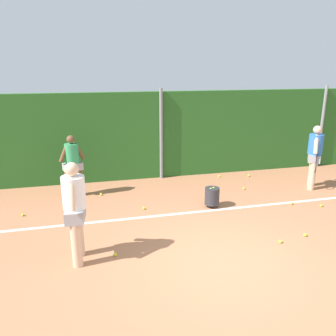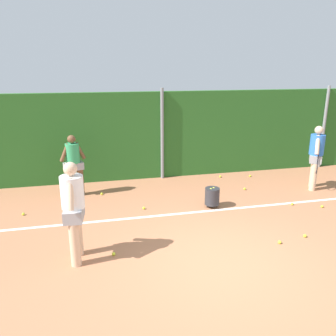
% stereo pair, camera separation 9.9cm
% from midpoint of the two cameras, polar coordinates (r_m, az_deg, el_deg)
% --- Properties ---
extents(ground_plane, '(29.89, 29.89, 0.00)m').
position_cam_midpoint_polar(ground_plane, '(7.59, 4.93, -9.65)').
color(ground_plane, '#B2704C').
extents(hedge_fence_backdrop, '(19.43, 0.25, 2.66)m').
position_cam_midpoint_polar(hedge_fence_backdrop, '(10.53, -0.91, 5.52)').
color(hedge_fence_backdrop, '#286023').
rests_on(hedge_fence_backdrop, ground_plane).
extents(fence_post_center, '(0.10, 0.10, 2.77)m').
position_cam_midpoint_polar(fence_post_center, '(10.35, -0.71, 5.65)').
color(fence_post_center, gray).
rests_on(fence_post_center, ground_plane).
extents(fence_post_right, '(0.10, 0.10, 2.77)m').
position_cam_midpoint_polar(fence_post_right, '(12.75, 24.91, 6.20)').
color(fence_post_right, gray).
rests_on(fence_post_right, ground_plane).
extents(court_baseline_paint, '(14.20, 0.10, 0.01)m').
position_cam_midpoint_polar(court_baseline_paint, '(8.19, 3.46, -7.55)').
color(court_baseline_paint, white).
rests_on(court_baseline_paint, ground_plane).
extents(player_foreground_near, '(0.39, 0.77, 1.83)m').
position_cam_midpoint_polar(player_foreground_near, '(6.11, -15.14, -6.31)').
color(player_foreground_near, beige).
rests_on(player_foreground_near, ground_plane).
extents(player_midcourt, '(0.55, 0.73, 1.81)m').
position_cam_midpoint_polar(player_midcourt, '(10.38, 23.85, 2.14)').
color(player_midcourt, beige).
rests_on(player_midcourt, ground_plane).
extents(player_backcourt_far, '(0.67, 0.43, 1.66)m').
position_cam_midpoint_polar(player_backcourt_far, '(9.31, -15.33, 0.94)').
color(player_backcourt_far, brown).
rests_on(player_backcourt_far, ground_plane).
extents(ball_hopper, '(0.36, 0.36, 0.51)m').
position_cam_midpoint_polar(ball_hopper, '(8.48, 7.76, -4.70)').
color(ball_hopper, '#2D2D33').
rests_on(ball_hopper, ground_plane).
extents(tennis_ball_0, '(0.07, 0.07, 0.07)m').
position_cam_midpoint_polar(tennis_ball_0, '(7.22, 18.63, -11.73)').
color(tennis_ball_0, '#CCDB33').
rests_on(tennis_ball_0, ground_plane).
extents(tennis_ball_1, '(0.07, 0.07, 0.07)m').
position_cam_midpoint_polar(tennis_ball_1, '(9.91, 13.04, -3.42)').
color(tennis_ball_1, '#CCDB33').
rests_on(tennis_ball_1, ground_plane).
extents(tennis_ball_2, '(0.07, 0.07, 0.07)m').
position_cam_midpoint_polar(tennis_ball_2, '(10.86, 9.02, -1.41)').
color(tennis_ball_2, '#CCDB33').
rests_on(tennis_ball_2, ground_plane).
extents(tennis_ball_3, '(0.07, 0.07, 0.07)m').
position_cam_midpoint_polar(tennis_ball_3, '(9.19, 20.43, -5.68)').
color(tennis_ball_3, '#CCDB33').
rests_on(tennis_ball_3, ground_plane).
extents(tennis_ball_4, '(0.07, 0.07, 0.07)m').
position_cam_midpoint_polar(tennis_ball_4, '(9.31, 24.75, -5.88)').
color(tennis_ball_4, '#CCDB33').
rests_on(tennis_ball_4, ground_plane).
extents(tennis_ball_5, '(0.07, 0.07, 0.07)m').
position_cam_midpoint_polar(tennis_ball_5, '(6.54, -8.68, -14.09)').
color(tennis_ball_5, '#CCDB33').
rests_on(tennis_ball_5, ground_plane).
extents(tennis_ball_6, '(0.07, 0.07, 0.07)m').
position_cam_midpoint_polar(tennis_ball_6, '(11.10, 13.87, -1.29)').
color(tennis_ball_6, '#CCDB33').
rests_on(tennis_ball_6, ground_plane).
extents(tennis_ball_7, '(0.07, 0.07, 0.07)m').
position_cam_midpoint_polar(tennis_ball_7, '(8.39, -3.73, -6.73)').
color(tennis_ball_7, '#CCDB33').
rests_on(tennis_ball_7, ground_plane).
extents(tennis_ball_8, '(0.07, 0.07, 0.07)m').
position_cam_midpoint_polar(tennis_ball_8, '(9.44, -10.78, -4.28)').
color(tennis_ball_8, '#CCDB33').
rests_on(tennis_ball_8, ground_plane).
extents(tennis_ball_9, '(0.07, 0.07, 0.07)m').
position_cam_midpoint_polar(tennis_ball_9, '(8.73, -22.85, -7.14)').
color(tennis_ball_9, '#CCDB33').
rests_on(tennis_ball_9, ground_plane).
extents(tennis_ball_10, '(0.07, 0.07, 0.07)m').
position_cam_midpoint_polar(tennis_ball_10, '(7.64, 22.37, -10.48)').
color(tennis_ball_10, '#CCDB33').
rests_on(tennis_ball_10, ground_plane).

